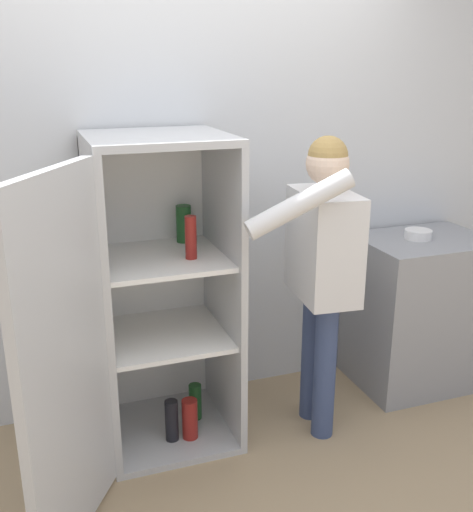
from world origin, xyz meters
name	(u,v)px	position (x,y,z in m)	size (l,w,h in m)	color
ground_plane	(247,493)	(0.00, 0.00, 0.00)	(12.00, 12.00, 0.00)	tan
wall_back	(185,182)	(0.00, 0.98, 1.27)	(7.00, 0.06, 2.55)	silver
refrigerator	(144,305)	(-0.34, 0.52, 0.78)	(1.04, 1.22, 1.58)	#B7BABC
person	(322,255)	(0.54, 0.40, 0.98)	(0.65, 0.60, 1.57)	#384770
counter	(419,311)	(1.35, 0.64, 0.46)	(0.76, 0.58, 0.92)	gray
bowl	(418,234)	(1.30, 0.66, 0.94)	(0.16, 0.16, 0.05)	white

